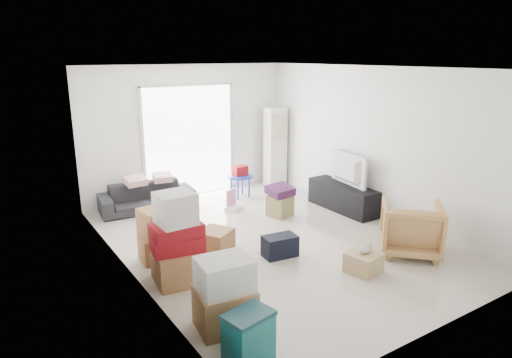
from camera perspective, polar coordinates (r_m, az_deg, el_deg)
The scene contains 21 objects.
room_shell at distance 6.99m, azimuth 1.98°, elevation 2.60°, with size 4.98×6.48×3.18m.
sliding_door at distance 9.56m, azimuth -8.34°, elevation 5.26°, with size 2.10×0.04×2.33m.
ac_tower at distance 10.31m, azimuth 2.41°, elevation 4.06°, with size 0.45×0.30×1.75m, color white.
tv_console at distance 8.87m, azimuth 10.78°, elevation -2.24°, with size 0.45×1.51×0.50m, color black.
television at distance 8.78m, azimuth 10.88°, elevation -0.26°, with size 1.03×0.60×0.14m, color black.
sofa at distance 8.92m, azimuth -13.47°, elevation -1.68°, with size 1.76×0.51×0.69m, color #242428.
pillow_left at distance 8.78m, azimuth -14.90°, elevation 0.66°, with size 0.34×0.27×0.11m, color #D49BAA.
pillow_right at distance 8.92m, azimuth -11.65°, elevation 1.16°, with size 0.38×0.30×0.13m, color #D49BAA.
armchair at distance 7.17m, azimuth 18.84°, elevation -5.59°, with size 0.84×0.78×0.86m, color tan.
storage_bins at distance 4.62m, azimuth -0.92°, elevation -19.22°, with size 0.51×0.40×0.54m.
box_stack_a at distance 5.07m, azimuth -3.91°, elevation -14.30°, with size 0.68×0.60×0.81m.
box_stack_b at distance 6.03m, azimuth -9.83°, elevation -7.99°, with size 0.71×0.67×1.22m.
box_stack_c at distance 6.75m, azimuth -12.12°, elevation -6.88°, with size 0.55×0.50×0.78m.
loose_box at distance 6.89m, azimuth -5.09°, elevation -7.82°, with size 0.45×0.45×0.37m, color #A7724B.
duffel_bag at distance 6.80m, azimuth 3.00°, elevation -8.36°, with size 0.50×0.30×0.32m, color black.
ottoman at distance 8.42m, azimuth 3.00°, elevation -3.37°, with size 0.38×0.38×0.38m, color #9D8F5B.
blanket at distance 8.34m, azimuth 3.03°, elevation -1.67°, with size 0.42×0.42×0.14m, color #4F2050.
kids_table at distance 9.44m, azimuth -2.02°, elevation 0.55°, with size 0.55×0.55×0.67m.
toy_walker at distance 8.77m, azimuth -2.88°, elevation -3.16°, with size 0.37×0.35×0.39m.
wood_crate at distance 6.51m, azimuth 13.30°, elevation -10.12°, with size 0.41×0.41×0.27m, color tan.
plush_bunny at distance 6.46m, azimuth 13.53°, elevation -8.47°, with size 0.25×0.14×0.13m.
Camera 1 is at (-3.91, -5.58, 2.89)m, focal length 32.00 mm.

